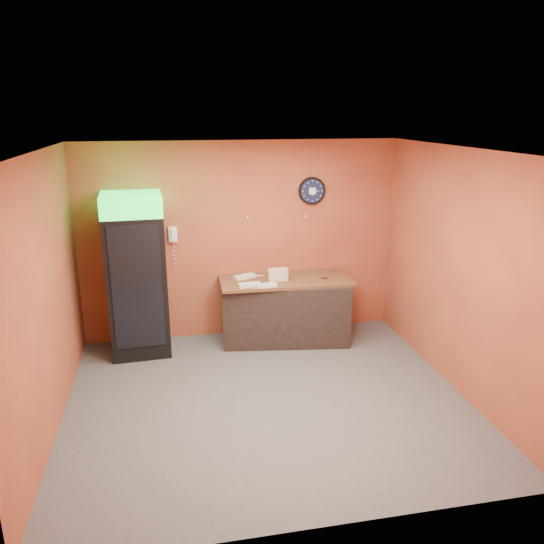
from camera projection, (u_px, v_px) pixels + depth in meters
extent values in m
plane|color=#47474C|center=(267.00, 400.00, 6.08)|extent=(4.50, 4.50, 0.00)
cube|color=#AA5530|center=(241.00, 241.00, 7.55)|extent=(4.50, 0.02, 2.80)
cube|color=#AA5530|center=(44.00, 298.00, 5.26)|extent=(0.02, 4.00, 2.80)
cube|color=#AA5530|center=(459.00, 272.00, 6.09)|extent=(0.02, 4.00, 2.80)
cube|color=white|center=(266.00, 150.00, 5.27)|extent=(4.50, 4.00, 0.02)
cube|color=black|center=(137.00, 285.00, 7.08)|extent=(0.80, 0.80, 1.90)
cube|color=#1BE73C|center=(131.00, 204.00, 6.77)|extent=(0.80, 0.80, 0.27)
cube|color=black|center=(134.00, 288.00, 6.69)|extent=(0.63, 0.06, 1.63)
cube|color=black|center=(285.00, 311.00, 7.57)|extent=(1.85, 1.02, 0.88)
cylinder|color=black|center=(312.00, 191.00, 7.52)|extent=(0.39, 0.05, 0.39)
cylinder|color=#0F1433|center=(312.00, 191.00, 7.49)|extent=(0.33, 0.01, 0.33)
cube|color=white|center=(312.00, 191.00, 7.48)|extent=(0.09, 0.00, 0.09)
cube|color=white|center=(173.00, 234.00, 7.29)|extent=(0.11, 0.07, 0.21)
cube|color=white|center=(173.00, 235.00, 7.24)|extent=(0.05, 0.04, 0.17)
cube|color=brown|center=(286.00, 280.00, 7.44)|extent=(1.86, 0.84, 0.04)
cube|color=beige|center=(278.00, 279.00, 7.35)|extent=(0.27, 0.10, 0.06)
cube|color=beige|center=(278.00, 275.00, 7.33)|extent=(0.27, 0.10, 0.06)
cube|color=beige|center=(278.00, 271.00, 7.32)|extent=(0.27, 0.10, 0.06)
cube|color=silver|center=(250.00, 285.00, 7.11)|extent=(0.31, 0.14, 0.04)
cube|color=silver|center=(267.00, 285.00, 7.09)|extent=(0.28, 0.12, 0.04)
cube|color=silver|center=(245.00, 277.00, 7.46)|extent=(0.33, 0.23, 0.04)
cylinder|color=silver|center=(265.00, 274.00, 7.54)|extent=(0.06, 0.06, 0.06)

